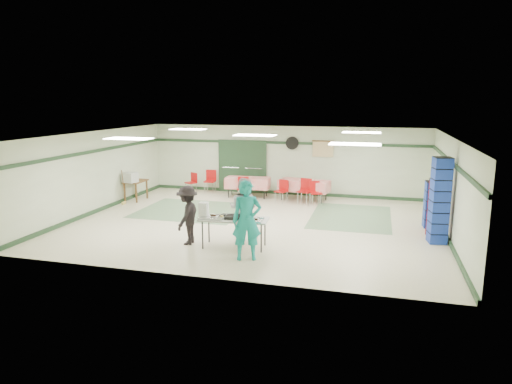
% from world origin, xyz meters
% --- Properties ---
extents(floor, '(11.00, 11.00, 0.00)m').
position_xyz_m(floor, '(0.00, 0.00, 0.00)').
color(floor, beige).
rests_on(floor, ground).
extents(ceiling, '(11.00, 11.00, 0.00)m').
position_xyz_m(ceiling, '(0.00, 0.00, 2.70)').
color(ceiling, white).
rests_on(ceiling, wall_back).
extents(wall_back, '(11.00, 0.00, 11.00)m').
position_xyz_m(wall_back, '(0.00, 4.50, 1.35)').
color(wall_back, beige).
rests_on(wall_back, floor).
extents(wall_front, '(11.00, 0.00, 11.00)m').
position_xyz_m(wall_front, '(0.00, -4.50, 1.35)').
color(wall_front, beige).
rests_on(wall_front, floor).
extents(wall_left, '(0.00, 9.00, 9.00)m').
position_xyz_m(wall_left, '(-5.50, 0.00, 1.35)').
color(wall_left, beige).
rests_on(wall_left, floor).
extents(wall_right, '(0.00, 9.00, 9.00)m').
position_xyz_m(wall_right, '(5.50, 0.00, 1.35)').
color(wall_right, beige).
rests_on(wall_right, floor).
extents(trim_back, '(11.00, 0.06, 0.10)m').
position_xyz_m(trim_back, '(0.00, 4.47, 2.05)').
color(trim_back, '#203C23').
rests_on(trim_back, wall_back).
extents(baseboard_back, '(11.00, 0.06, 0.12)m').
position_xyz_m(baseboard_back, '(0.00, 4.47, 0.06)').
color(baseboard_back, '#203C23').
rests_on(baseboard_back, floor).
extents(trim_left, '(0.06, 9.00, 0.10)m').
position_xyz_m(trim_left, '(-5.47, 0.00, 2.05)').
color(trim_left, '#203C23').
rests_on(trim_left, wall_back).
extents(baseboard_left, '(0.06, 9.00, 0.12)m').
position_xyz_m(baseboard_left, '(-5.47, 0.00, 0.06)').
color(baseboard_left, '#203C23').
rests_on(baseboard_left, floor).
extents(trim_right, '(0.06, 9.00, 0.10)m').
position_xyz_m(trim_right, '(5.47, 0.00, 2.05)').
color(trim_right, '#203C23').
rests_on(trim_right, wall_back).
extents(baseboard_right, '(0.06, 9.00, 0.12)m').
position_xyz_m(baseboard_right, '(5.47, 0.00, 0.06)').
color(baseboard_right, '#203C23').
rests_on(baseboard_right, floor).
extents(green_patch_a, '(3.50, 3.00, 0.01)m').
position_xyz_m(green_patch_a, '(-2.50, 1.00, 0.00)').
color(green_patch_a, slate).
rests_on(green_patch_a, floor).
extents(green_patch_b, '(2.50, 3.50, 0.01)m').
position_xyz_m(green_patch_b, '(2.80, 1.50, 0.00)').
color(green_patch_b, slate).
rests_on(green_patch_b, floor).
extents(double_door_left, '(0.90, 0.06, 2.10)m').
position_xyz_m(double_door_left, '(-2.20, 4.44, 1.05)').
color(double_door_left, gray).
rests_on(double_door_left, floor).
extents(double_door_right, '(0.90, 0.06, 2.10)m').
position_xyz_m(double_door_right, '(-1.25, 4.44, 1.05)').
color(double_door_right, gray).
rests_on(double_door_right, floor).
extents(door_frame, '(2.00, 0.03, 2.15)m').
position_xyz_m(door_frame, '(-1.73, 4.42, 1.05)').
color(door_frame, '#203C23').
rests_on(door_frame, floor).
extents(wall_fan, '(0.50, 0.10, 0.50)m').
position_xyz_m(wall_fan, '(0.30, 4.44, 2.05)').
color(wall_fan, black).
rests_on(wall_fan, wall_back).
extents(scroll_banner, '(0.80, 0.02, 0.60)m').
position_xyz_m(scroll_banner, '(1.50, 4.44, 1.85)').
color(scroll_banner, '#D9B988').
rests_on(scroll_banner, wall_back).
extents(serving_table, '(1.79, 0.83, 0.76)m').
position_xyz_m(serving_table, '(0.09, -2.39, 0.71)').
color(serving_table, '#BAB9B4').
rests_on(serving_table, floor).
extents(sheet_tray_right, '(0.60, 0.47, 0.02)m').
position_xyz_m(sheet_tray_right, '(0.58, -2.50, 0.77)').
color(sheet_tray_right, silver).
rests_on(sheet_tray_right, serving_table).
extents(sheet_tray_mid, '(0.64, 0.50, 0.02)m').
position_xyz_m(sheet_tray_mid, '(-0.02, -2.30, 0.77)').
color(sheet_tray_mid, silver).
rests_on(sheet_tray_mid, serving_table).
extents(sheet_tray_left, '(0.65, 0.51, 0.02)m').
position_xyz_m(sheet_tray_left, '(-0.46, -2.47, 0.77)').
color(sheet_tray_left, silver).
rests_on(sheet_tray_left, serving_table).
extents(baking_pan, '(0.54, 0.36, 0.08)m').
position_xyz_m(baking_pan, '(0.14, -2.41, 0.80)').
color(baking_pan, black).
rests_on(baking_pan, serving_table).
extents(foam_box_stack, '(0.24, 0.22, 0.36)m').
position_xyz_m(foam_box_stack, '(-0.74, -2.36, 0.94)').
color(foam_box_stack, white).
rests_on(foam_box_stack, serving_table).
extents(volunteer_teal, '(0.80, 0.65, 1.89)m').
position_xyz_m(volunteer_teal, '(0.66, -3.16, 0.94)').
color(volunteer_teal, teal).
rests_on(volunteer_teal, floor).
extents(volunteer_grey, '(0.88, 0.72, 1.68)m').
position_xyz_m(volunteer_grey, '(0.12, -1.63, 0.84)').
color(volunteer_grey, gray).
rests_on(volunteer_grey, floor).
extents(volunteer_dark, '(0.59, 1.01, 1.54)m').
position_xyz_m(volunteer_dark, '(-1.16, -2.43, 0.77)').
color(volunteer_dark, black).
rests_on(volunteer_dark, floor).
extents(dining_table_a, '(1.95, 1.09, 0.77)m').
position_xyz_m(dining_table_a, '(0.93, 3.58, 0.57)').
color(dining_table_a, red).
rests_on(dining_table_a, floor).
extents(dining_table_b, '(1.72, 0.87, 0.77)m').
position_xyz_m(dining_table_b, '(-1.27, 3.58, 0.57)').
color(dining_table_b, red).
rests_on(dining_table_b, floor).
extents(chair_a, '(0.51, 0.51, 0.92)m').
position_xyz_m(chair_a, '(1.06, 3.02, 0.56)').
color(chair_a, '#B60F0E').
rests_on(chair_a, floor).
extents(chair_b, '(0.50, 0.50, 0.83)m').
position_xyz_m(chair_b, '(0.23, 3.01, 0.51)').
color(chair_b, '#B60F0E').
rests_on(chair_b, floor).
extents(chair_c, '(0.51, 0.51, 0.84)m').
position_xyz_m(chair_c, '(1.43, 3.01, 0.51)').
color(chair_c, '#B60F0E').
rests_on(chair_c, floor).
extents(chair_d, '(0.49, 0.49, 0.87)m').
position_xyz_m(chair_d, '(-1.28, 3.02, 0.53)').
color(chair_d, '#B60F0E').
rests_on(chair_d, floor).
extents(chair_loose_a, '(0.45, 0.45, 0.91)m').
position_xyz_m(chair_loose_a, '(-2.97, 4.07, 0.56)').
color(chair_loose_a, '#B60F0E').
rests_on(chair_loose_a, floor).
extents(chair_loose_b, '(0.51, 0.51, 0.81)m').
position_xyz_m(chair_loose_b, '(-3.67, 3.85, 0.49)').
color(chair_loose_b, '#B60F0E').
rests_on(chair_loose_b, floor).
extents(crate_stack_blue_a, '(0.45, 0.45, 1.39)m').
position_xyz_m(crate_stack_blue_a, '(5.15, 0.85, 0.69)').
color(crate_stack_blue_a, '#1A399F').
rests_on(crate_stack_blue_a, floor).
extents(crate_stack_red, '(0.44, 0.44, 1.56)m').
position_xyz_m(crate_stack_red, '(5.15, 0.18, 0.78)').
color(crate_stack_red, maroon).
rests_on(crate_stack_red, floor).
extents(crate_stack_blue_b, '(0.50, 0.50, 2.28)m').
position_xyz_m(crate_stack_blue_b, '(5.15, -0.67, 1.14)').
color(crate_stack_blue_b, '#1A399F').
rests_on(crate_stack_blue_b, floor).
extents(printer_table, '(0.62, 0.94, 0.74)m').
position_xyz_m(printer_table, '(-5.15, 1.95, 0.65)').
color(printer_table, brown).
rests_on(printer_table, floor).
extents(office_printer, '(0.53, 0.49, 0.37)m').
position_xyz_m(office_printer, '(-5.15, 1.58, 0.93)').
color(office_printer, '#A9A9A5').
rests_on(office_printer, printer_table).
extents(broom, '(0.04, 0.20, 1.23)m').
position_xyz_m(broom, '(-5.23, 1.25, 0.64)').
color(broom, brown).
rests_on(broom, floor).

